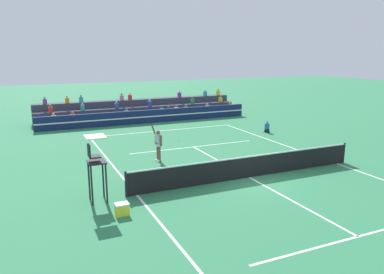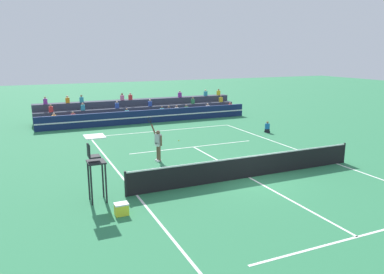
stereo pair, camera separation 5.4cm
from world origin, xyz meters
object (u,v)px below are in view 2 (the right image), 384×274
Objects in this scene: ball_kid_courtside at (267,128)px; equipment_cooler at (121,209)px; tennis_player at (158,143)px; tennis_ball at (179,140)px; umpire_chair at (95,160)px.

equipment_cooler is at bearing -143.64° from ball_kid_courtside.
ball_kid_courtside is at bearing 36.36° from equipment_cooler.
tennis_player is 4.90m from tennis_ball.
tennis_player is 4.85× the size of equipment_cooler.
umpire_chair is 2.31m from equipment_cooler.
tennis_ball is 11.79m from equipment_cooler.
umpire_chair is 39.26× the size of tennis_ball.
equipment_cooler is (0.58, -1.66, -1.49)m from umpire_chair.
tennis_ball is at bearing 50.31° from umpire_chair.
umpire_chair reaches higher than tennis_player.
ball_kid_courtside reaches higher than tennis_ball.
ball_kid_courtside is at bearing -1.35° from tennis_ball.
ball_kid_courtside is 10.51m from tennis_player.
tennis_ball is (-7.00, 0.17, -0.30)m from ball_kid_courtside.
tennis_player is at bearing 59.89° from equipment_cooler.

